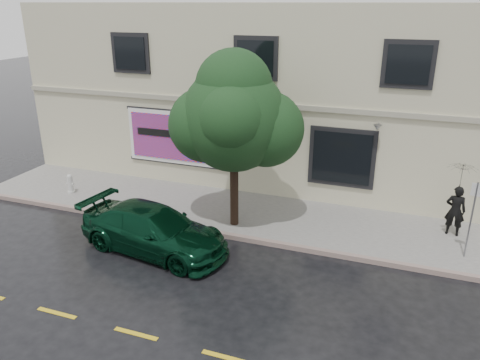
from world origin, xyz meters
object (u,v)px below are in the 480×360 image
(street_tree, at_px, (234,119))
(car, at_px, (154,230))
(fire_hydrant, at_px, (70,184))
(pedestrian, at_px, (455,211))

(street_tree, bearing_deg, car, -127.84)
(street_tree, bearing_deg, fire_hydrant, 176.92)
(pedestrian, height_order, fire_hydrant, pedestrian)
(street_tree, xyz_separation_m, fire_hydrant, (-6.85, 0.37, -3.16))
(car, height_order, pedestrian, pedestrian)
(car, relative_size, street_tree, 0.91)
(car, xyz_separation_m, street_tree, (1.73, 2.23, 2.99))
(car, relative_size, fire_hydrant, 6.29)
(car, bearing_deg, fire_hydrant, 71.73)
(car, distance_m, fire_hydrant, 5.75)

